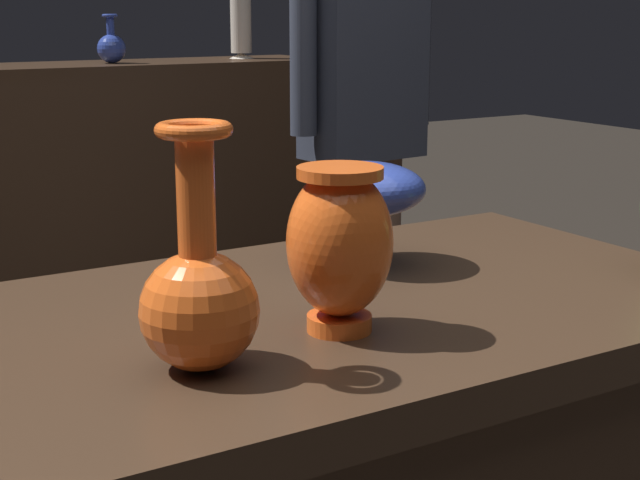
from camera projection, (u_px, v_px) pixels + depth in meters
name	position (u px, v px, depth m)	size (l,w,h in m)	color
vase_centerpiece	(340.00, 243.00, 1.11)	(0.13, 0.13, 0.20)	#E55B1E
vase_tall_behind	(199.00, 294.00, 1.00)	(0.13, 0.13, 0.26)	#E55B1E
vase_right_accent	(366.00, 192.00, 1.41)	(0.18, 0.18, 0.15)	#2D429E
shelf_vase_right	(111.00, 47.00, 3.23)	(0.10, 0.10, 0.16)	#2D429E
shelf_vase_far_right	(241.00, 26.00, 3.53)	(0.09, 0.09, 0.24)	silver
visitor_near_right	(363.00, 105.00, 2.61)	(0.47, 0.21, 1.56)	brown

